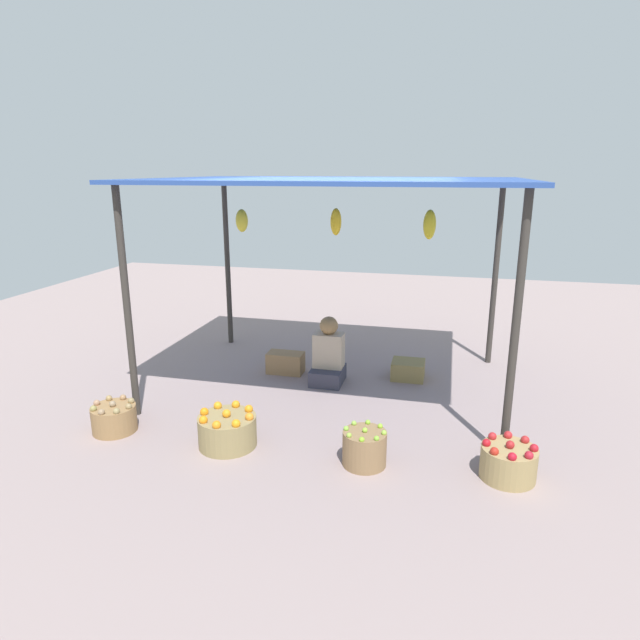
% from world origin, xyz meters
% --- Properties ---
extents(ground_plane, '(14.00, 14.00, 0.00)m').
position_xyz_m(ground_plane, '(0.00, 0.00, 0.00)').
color(ground_plane, gray).
extents(market_stall_structure, '(3.83, 2.73, 2.30)m').
position_xyz_m(market_stall_structure, '(0.00, -0.00, 2.16)').
color(market_stall_structure, '#38332D').
rests_on(market_stall_structure, ground).
extents(vendor_person, '(0.36, 0.44, 0.78)m').
position_xyz_m(vendor_person, '(-0.08, 0.09, 0.30)').
color(vendor_person, '#383847').
rests_on(vendor_person, ground).
extents(basket_potatoes, '(0.41, 0.41, 0.30)m').
position_xyz_m(basket_potatoes, '(-1.77, -1.59, 0.13)').
color(basket_potatoes, '#967146').
rests_on(basket_potatoes, ground).
extents(basket_oranges, '(0.52, 0.52, 0.35)m').
position_xyz_m(basket_oranges, '(-0.62, -1.60, 0.15)').
color(basket_oranges, '#948152').
rests_on(basket_oranges, ground).
extents(basket_limes, '(0.37, 0.37, 0.34)m').
position_xyz_m(basket_limes, '(0.62, -1.63, 0.15)').
color(basket_limes, olive).
rests_on(basket_limes, ground).
extents(basket_red_apples, '(0.44, 0.44, 0.33)m').
position_xyz_m(basket_red_apples, '(1.77, -1.56, 0.14)').
color(basket_red_apples, '#A18856').
rests_on(basket_red_apples, ground).
extents(wooden_crate_near_vendor, '(0.38, 0.33, 0.21)m').
position_xyz_m(wooden_crate_near_vendor, '(0.81, 0.41, 0.11)').
color(wooden_crate_near_vendor, olive).
rests_on(wooden_crate_near_vendor, ground).
extents(wooden_crate_stacked_rear, '(0.43, 0.24, 0.25)m').
position_xyz_m(wooden_crate_stacked_rear, '(-0.65, 0.25, 0.13)').
color(wooden_crate_stacked_rear, '#96734B').
rests_on(wooden_crate_stacked_rear, ground).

